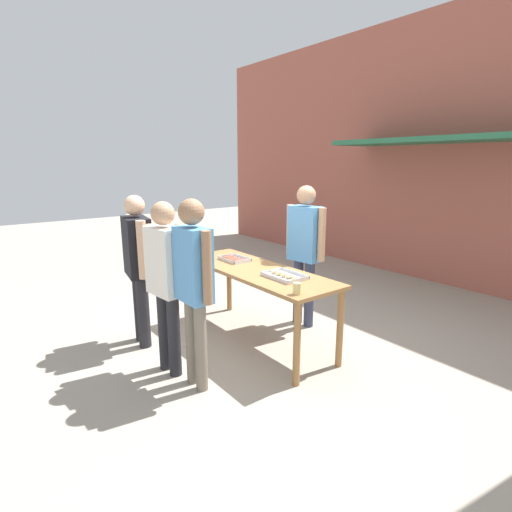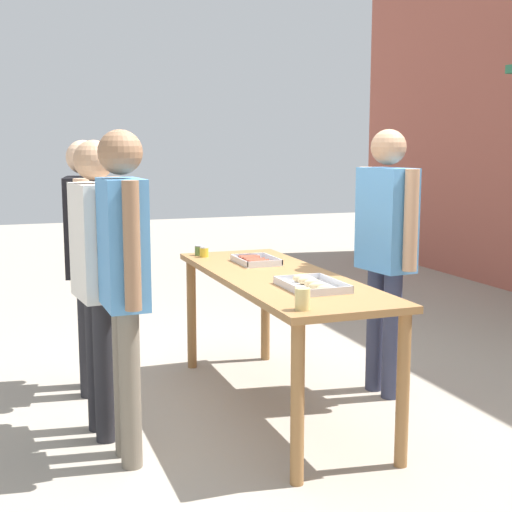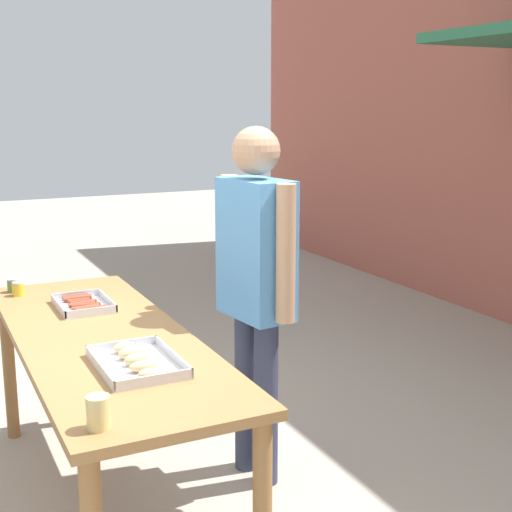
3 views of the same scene
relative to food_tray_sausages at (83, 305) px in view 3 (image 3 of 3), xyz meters
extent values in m
plane|color=#A39989|center=(0.47, -0.02, -0.89)|extent=(24.00, 24.00, 0.00)
cube|color=olive|center=(0.47, -0.02, -0.03)|extent=(2.17, 0.73, 0.04)
cylinder|color=olive|center=(-0.54, -0.32, -0.47)|extent=(0.07, 0.07, 0.84)
cylinder|color=olive|center=(-0.54, 0.28, -0.47)|extent=(0.07, 0.07, 0.84)
cube|color=silver|center=(0.00, 0.00, -0.01)|extent=(0.37, 0.26, 0.01)
cube|color=silver|center=(0.00, -0.12, 0.01)|extent=(0.37, 0.01, 0.03)
cube|color=silver|center=(0.00, 0.13, 0.01)|extent=(0.37, 0.01, 0.03)
cube|color=silver|center=(-0.18, 0.00, 0.01)|extent=(0.01, 0.26, 0.03)
cube|color=silver|center=(0.18, 0.00, 0.01)|extent=(0.01, 0.26, 0.03)
cylinder|color=brown|center=(-0.15, -0.01, 0.01)|extent=(0.03, 0.14, 0.03)
cylinder|color=brown|center=(-0.11, 0.00, 0.01)|extent=(0.03, 0.14, 0.03)
cylinder|color=brown|center=(-0.07, -0.01, 0.01)|extent=(0.03, 0.11, 0.02)
cylinder|color=brown|center=(-0.03, 0.01, 0.00)|extent=(0.03, 0.13, 0.02)
cylinder|color=brown|center=(0.00, -0.01, 0.01)|extent=(0.03, 0.13, 0.02)
cylinder|color=brown|center=(0.04, 0.01, 0.01)|extent=(0.04, 0.15, 0.02)
cylinder|color=brown|center=(0.08, -0.01, 0.01)|extent=(0.04, 0.14, 0.02)
cylinder|color=brown|center=(0.12, 0.01, 0.01)|extent=(0.03, 0.15, 0.03)
cylinder|color=brown|center=(0.15, 0.00, 0.00)|extent=(0.03, 0.14, 0.02)
cube|color=silver|center=(0.94, 0.00, -0.01)|extent=(0.44, 0.31, 0.01)
cube|color=silver|center=(0.94, -0.15, 0.01)|extent=(0.44, 0.01, 0.03)
cube|color=silver|center=(0.94, 0.15, 0.01)|extent=(0.44, 0.01, 0.03)
cube|color=silver|center=(0.72, 0.00, 0.01)|extent=(0.01, 0.31, 0.03)
cube|color=silver|center=(1.16, 0.00, 0.01)|extent=(0.01, 0.31, 0.03)
ellipsoid|color=#D6B77F|center=(0.78, 0.00, 0.02)|extent=(0.07, 0.10, 0.05)
ellipsoid|color=#D6B77F|center=(0.86, 0.00, 0.02)|extent=(0.06, 0.12, 0.05)
ellipsoid|color=#D6B77F|center=(0.94, 0.00, 0.02)|extent=(0.07, 0.11, 0.05)
ellipsoid|color=#D6B77F|center=(1.02, 0.00, 0.01)|extent=(0.07, 0.12, 0.04)
ellipsoid|color=#D6B77F|center=(1.10, 0.00, 0.01)|extent=(0.06, 0.10, 0.04)
cylinder|color=#567A38|center=(-0.48, -0.28, 0.02)|extent=(0.06, 0.06, 0.07)
cylinder|color=#B2B2B7|center=(-0.48, -0.28, 0.06)|extent=(0.06, 0.06, 0.01)
cylinder|color=gold|center=(-0.39, -0.26, 0.02)|extent=(0.06, 0.06, 0.07)
cylinder|color=#B2B2B7|center=(-0.39, -0.26, 0.06)|extent=(0.06, 0.06, 0.01)
cylinder|color=#DBC67A|center=(1.42, -0.27, 0.04)|extent=(0.08, 0.08, 0.11)
cylinder|color=#333851|center=(0.38, 0.74, -0.46)|extent=(0.12, 0.12, 0.86)
cylinder|color=#333851|center=(0.56, 0.77, -0.46)|extent=(0.12, 0.12, 0.86)
cube|color=#5193D1|center=(0.47, 0.75, 0.31)|extent=(0.43, 0.27, 0.68)
sphere|color=tan|center=(0.47, 0.75, 0.78)|extent=(0.23, 0.23, 0.23)
cylinder|color=tan|center=(0.22, 0.72, 0.33)|extent=(0.09, 0.09, 0.65)
cylinder|color=tan|center=(0.71, 0.78, 0.33)|extent=(0.09, 0.09, 0.65)
camera|label=1|loc=(3.97, -2.70, 1.18)|focal=28.00mm
camera|label=2|loc=(4.59, -1.67, 0.79)|focal=50.00mm
camera|label=3|loc=(3.53, -0.74, 0.99)|focal=50.00mm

